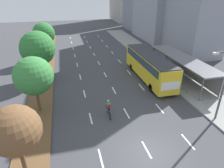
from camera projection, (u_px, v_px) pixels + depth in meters
ground_plane at (148, 153)px, 14.48m from camera, size 140.00×140.00×0.00m
median_strip at (46, 67)px, 30.14m from camera, size 2.60×52.00×0.12m
sidewalk_right at (152, 58)px, 33.93m from camera, size 4.50×52.00×0.15m
lane_divider_left at (79, 70)px, 29.11m from camera, size 0.14×46.21×0.01m
lane_divider_center at (102, 68)px, 29.86m from camera, size 0.14×46.21×0.01m
lane_divider_right at (124, 66)px, 30.62m from camera, size 0.14×46.21×0.01m
bus_shelter at (183, 66)px, 25.56m from camera, size 2.90×12.65×2.86m
bus at (149, 64)px, 25.46m from camera, size 2.54×11.29×3.37m
cyclist at (109, 109)px, 18.33m from camera, size 0.46×1.82×1.71m
median_tree_nearest at (15, 131)px, 10.98m from camera, size 2.93×2.93×5.10m
median_tree_second at (34, 76)px, 17.75m from camera, size 3.56×3.56×5.45m
median_tree_third at (38, 48)px, 24.23m from camera, size 4.27×4.27×6.27m
median_tree_fourth at (44, 34)px, 30.92m from camera, size 3.44×3.44×6.14m
streetlight at (223, 82)px, 16.44m from camera, size 1.91×0.24×6.50m
building_far_right at (148, 4)px, 56.55m from camera, size 11.85×11.48×14.03m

